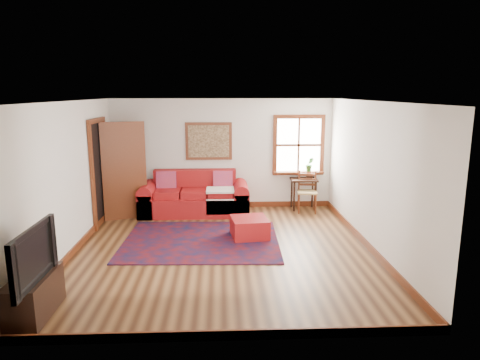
{
  "coord_description": "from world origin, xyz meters",
  "views": [
    {
      "loc": [
        -0.02,
        -6.93,
        2.65
      ],
      "look_at": [
        0.31,
        0.6,
        1.09
      ],
      "focal_mm": 32.0,
      "sensor_mm": 36.0,
      "label": 1
    }
  ],
  "objects_px": {
    "red_leather_sofa": "(195,199)",
    "media_cabinet": "(34,296)",
    "red_ottoman": "(250,228)",
    "side_table": "(304,184)",
    "ladder_back_chair": "(307,190)"
  },
  "relations": [
    {
      "from": "red_leather_sofa",
      "to": "media_cabinet",
      "type": "relative_size",
      "value": 2.61
    },
    {
      "from": "red_leather_sofa",
      "to": "red_ottoman",
      "type": "bearing_deg",
      "value": -56.95
    },
    {
      "from": "red_leather_sofa",
      "to": "side_table",
      "type": "bearing_deg",
      "value": 4.75
    },
    {
      "from": "red_leather_sofa",
      "to": "side_table",
      "type": "height_order",
      "value": "red_leather_sofa"
    },
    {
      "from": "red_leather_sofa",
      "to": "ladder_back_chair",
      "type": "relative_size",
      "value": 2.6
    },
    {
      "from": "ladder_back_chair",
      "to": "media_cabinet",
      "type": "bearing_deg",
      "value": -133.51
    },
    {
      "from": "red_ottoman",
      "to": "media_cabinet",
      "type": "xyz_separation_m",
      "value": [
        -2.77,
        -2.69,
        0.07
      ]
    },
    {
      "from": "side_table",
      "to": "red_leather_sofa",
      "type": "bearing_deg",
      "value": -175.25
    },
    {
      "from": "red_leather_sofa",
      "to": "red_ottoman",
      "type": "distance_m",
      "value": 2.03
    },
    {
      "from": "red_ottoman",
      "to": "side_table",
      "type": "relative_size",
      "value": 0.91
    },
    {
      "from": "ladder_back_chair",
      "to": "media_cabinet",
      "type": "height_order",
      "value": "ladder_back_chair"
    },
    {
      "from": "red_leather_sofa",
      "to": "ladder_back_chair",
      "type": "distance_m",
      "value": 2.51
    },
    {
      "from": "red_leather_sofa",
      "to": "media_cabinet",
      "type": "xyz_separation_m",
      "value": [
        -1.67,
        -4.39,
        -0.06
      ]
    },
    {
      "from": "red_leather_sofa",
      "to": "media_cabinet",
      "type": "height_order",
      "value": "red_leather_sofa"
    },
    {
      "from": "side_table",
      "to": "ladder_back_chair",
      "type": "xyz_separation_m",
      "value": [
        0.04,
        -0.19,
        -0.09
      ]
    }
  ]
}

